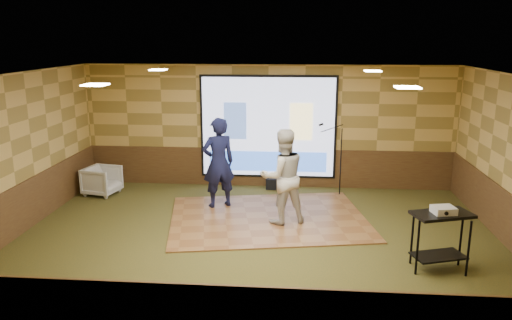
# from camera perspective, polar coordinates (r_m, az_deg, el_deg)

# --- Properties ---
(ground) EXTENTS (9.00, 9.00, 0.00)m
(ground) POSITION_cam_1_polar(r_m,az_deg,el_deg) (9.27, 0.03, -9.20)
(ground) COLOR #333E1C
(ground) RESTS_ON ground
(room_shell) EXTENTS (9.04, 7.04, 3.02)m
(room_shell) POSITION_cam_1_polar(r_m,az_deg,el_deg) (8.67, 0.03, 3.63)
(room_shell) COLOR tan
(room_shell) RESTS_ON ground
(wainscot_back) EXTENTS (9.00, 0.04, 0.95)m
(wainscot_back) POSITION_cam_1_polar(r_m,az_deg,el_deg) (12.41, 1.36, -0.85)
(wainscot_back) COLOR #462817
(wainscot_back) RESTS_ON ground
(wainscot_left) EXTENTS (0.04, 7.00, 0.95)m
(wainscot_left) POSITION_cam_1_polar(r_m,az_deg,el_deg) (10.45, -25.38, -5.12)
(wainscot_left) COLOR #462817
(wainscot_left) RESTS_ON ground
(wainscot_right) EXTENTS (0.04, 7.00, 0.95)m
(wainscot_right) POSITION_cam_1_polar(r_m,az_deg,el_deg) (9.82, 27.25, -6.50)
(wainscot_right) COLOR #462817
(wainscot_right) RESTS_ON ground
(projector_screen) EXTENTS (3.32, 0.06, 2.52)m
(projector_screen) POSITION_cam_1_polar(r_m,az_deg,el_deg) (12.15, 1.38, 3.66)
(projector_screen) COLOR black
(projector_screen) RESTS_ON room_shell
(downlight_nw) EXTENTS (0.32, 0.32, 0.02)m
(downlight_nw) POSITION_cam_1_polar(r_m,az_deg,el_deg) (10.72, -11.13, 10.08)
(downlight_nw) COLOR #FFE8BF
(downlight_nw) RESTS_ON room_shell
(downlight_ne) EXTENTS (0.32, 0.32, 0.02)m
(downlight_ne) POSITION_cam_1_polar(r_m,az_deg,el_deg) (10.43, 13.21, 9.87)
(downlight_ne) COLOR #FFE8BF
(downlight_ne) RESTS_ON room_shell
(downlight_sw) EXTENTS (0.32, 0.32, 0.02)m
(downlight_sw) POSITION_cam_1_polar(r_m,az_deg,el_deg) (7.61, -17.89, 8.18)
(downlight_sw) COLOR #FFE8BF
(downlight_sw) RESTS_ON room_shell
(downlight_se) EXTENTS (0.32, 0.32, 0.02)m
(downlight_se) POSITION_cam_1_polar(r_m,az_deg,el_deg) (7.19, 16.92, 7.95)
(downlight_se) COLOR #FFE8BF
(downlight_se) RESTS_ON room_shell
(dance_floor) EXTENTS (4.44, 3.68, 0.03)m
(dance_floor) POSITION_cam_1_polar(r_m,az_deg,el_deg) (10.33, 1.41, -6.64)
(dance_floor) COLOR brown
(dance_floor) RESTS_ON ground
(player_left) EXTENTS (0.85, 0.75, 1.96)m
(player_left) POSITION_cam_1_polar(r_m,az_deg,el_deg) (10.75, -4.31, -0.30)
(player_left) COLOR #12153A
(player_left) RESTS_ON dance_floor
(player_right) EXTENTS (1.12, 1.00, 1.89)m
(player_right) POSITION_cam_1_polar(r_m,az_deg,el_deg) (9.80, 3.08, -1.89)
(player_right) COLOR beige
(player_right) RESTS_ON dance_floor
(av_table) EXTENTS (0.92, 0.48, 0.96)m
(av_table) POSITION_cam_1_polar(r_m,az_deg,el_deg) (8.46, 20.37, -7.53)
(av_table) COLOR black
(av_table) RESTS_ON ground
(projector) EXTENTS (0.38, 0.34, 0.11)m
(projector) POSITION_cam_1_polar(r_m,az_deg,el_deg) (8.32, 20.65, -5.38)
(projector) COLOR silver
(projector) RESTS_ON av_table
(mic_stand) EXTENTS (0.68, 0.28, 1.73)m
(mic_stand) POSITION_cam_1_polar(r_m,az_deg,el_deg) (11.82, 9.32, -1.71)
(mic_stand) COLOR black
(mic_stand) RESTS_ON ground
(banquet_chair) EXTENTS (0.87, 0.86, 0.67)m
(banquet_chair) POSITION_cam_1_polar(r_m,az_deg,el_deg) (12.33, -17.18, -2.26)
(banquet_chair) COLOR gray
(banquet_chair) RESTS_ON ground
(duffel_bag) EXTENTS (0.45, 0.31, 0.27)m
(duffel_bag) POSITION_cam_1_polar(r_m,az_deg,el_deg) (12.27, 2.22, -2.68)
(duffel_bag) COLOR black
(duffel_bag) RESTS_ON ground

